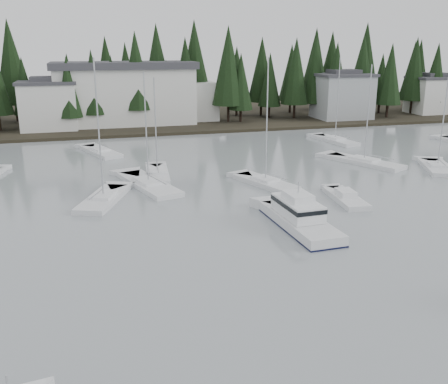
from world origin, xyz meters
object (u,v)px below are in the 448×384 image
object	(u,v)px
sailboat_1	(265,184)
harbor_inn	(137,94)
house_east_b	(433,94)
sailboat_12	(149,186)
sailboat_4	(104,201)
cabin_cruiser_center	(299,219)
sailboat_7	(158,176)
sailboat_9	(335,141)
house_east_a	(342,95)
sailboat_5	(364,163)
sailboat_2	(101,153)
sailboat_3	(437,169)
runabout_1	(345,199)
house_west	(48,104)

from	to	relation	value
sailboat_1	harbor_inn	bearing A→B (deg)	-9.28
house_east_b	sailboat_12	distance (m)	75.58
sailboat_4	cabin_cruiser_center	bearing A→B (deg)	-105.08
house_east_b	sailboat_7	xyz separation A→B (m)	(-62.77, -35.48, -4.34)
cabin_cruiser_center	sailboat_4	bearing A→B (deg)	50.86
house_east_b	sailboat_12	size ratio (longest dim) A/B	0.78
sailboat_7	sailboat_9	world-z (taller)	sailboat_9
house_east_a	sailboat_1	distance (m)	50.46
sailboat_7	sailboat_9	xyz separation A→B (m)	(29.15, 13.50, 0.01)
sailboat_5	sailboat_7	xyz separation A→B (m)	(-25.74, 0.72, 0.01)
harbor_inn	sailboat_2	size ratio (longest dim) A/B	2.40
sailboat_1	sailboat_9	bearing A→B (deg)	-63.17
cabin_cruiser_center	sailboat_3	bearing A→B (deg)	-62.61
sailboat_5	runabout_1	world-z (taller)	sailboat_5
house_west	house_east_b	bearing A→B (deg)	0.75
sailboat_4	sailboat_5	size ratio (longest dim) A/B	1.09
sailboat_1	runabout_1	bearing A→B (deg)	-163.82
house_east_a	sailboat_4	bearing A→B (deg)	-138.53
sailboat_1	sailboat_12	xyz separation A→B (m)	(-12.04, 2.60, -0.03)
sailboat_9	harbor_inn	bearing A→B (deg)	39.26
house_west	sailboat_12	size ratio (longest dim) A/B	0.78
harbor_inn	sailboat_9	world-z (taller)	sailboat_9
house_east_b	sailboat_3	world-z (taller)	sailboat_3
house_east_a	sailboat_3	size ratio (longest dim) A/B	0.85
harbor_inn	sailboat_4	world-z (taller)	sailboat_4
cabin_cruiser_center	sailboat_9	distance (m)	38.66
house_east_a	cabin_cruiser_center	world-z (taller)	house_east_a
house_east_b	sailboat_12	bearing A→B (deg)	-148.43
runabout_1	sailboat_7	bearing A→B (deg)	55.44
sailboat_2	sailboat_9	world-z (taller)	sailboat_9
sailboat_12	house_west	bearing A→B (deg)	0.64
cabin_cruiser_center	sailboat_12	size ratio (longest dim) A/B	0.82
sailboat_2	house_east_a	bearing A→B (deg)	-87.88
cabin_cruiser_center	sailboat_4	xyz separation A→B (m)	(-15.04, 11.25, -0.56)
harbor_inn	cabin_cruiser_center	distance (m)	57.82
sailboat_2	sailboat_3	xyz separation A→B (m)	(38.30, -20.18, 0.00)
sailboat_3	sailboat_4	size ratio (longest dim) A/B	0.91
house_west	runabout_1	xyz separation A→B (m)	(29.17, -48.41, -4.52)
sailboat_7	sailboat_12	xyz separation A→B (m)	(-1.51, -4.01, -0.01)
sailboat_1	sailboat_4	world-z (taller)	sailboat_4
house_west	house_east_b	distance (m)	76.01
house_west	house_east_a	xyz separation A→B (m)	(54.00, -1.00, 0.25)
runabout_1	sailboat_12	bearing A→B (deg)	66.99
house_east_a	sailboat_5	bearing A→B (deg)	-113.73
sailboat_1	sailboat_7	distance (m)	12.43
sailboat_3	house_west	bearing A→B (deg)	73.04
house_east_a	sailboat_5	world-z (taller)	sailboat_5
house_east_b	house_east_a	bearing A→B (deg)	-174.81
house_east_a	sailboat_2	size ratio (longest dim) A/B	0.86
cabin_cruiser_center	sailboat_4	distance (m)	18.79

